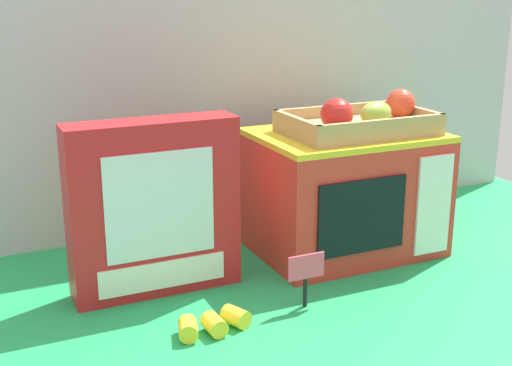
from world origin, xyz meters
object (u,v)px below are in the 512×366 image
object	(u,v)px
price_sign	(306,272)
loose_toy_banana	(213,323)
food_groups_crate	(362,121)
toy_microwave	(344,192)
cookie_set_box	(154,208)

from	to	relation	value
price_sign	loose_toy_banana	distance (m)	0.19
loose_toy_banana	food_groups_crate	bearing A→B (deg)	26.45
price_sign	loose_toy_banana	world-z (taller)	price_sign
food_groups_crate	price_sign	bearing A→B (deg)	-140.62
price_sign	loose_toy_banana	size ratio (longest dim) A/B	0.76
toy_microwave	loose_toy_banana	bearing A→B (deg)	-149.32
toy_microwave	food_groups_crate	xyz separation A→B (m)	(0.02, -0.03, 0.16)
price_sign	toy_microwave	bearing A→B (deg)	45.89
toy_microwave	price_sign	bearing A→B (deg)	-134.11
toy_microwave	loose_toy_banana	distance (m)	0.47
food_groups_crate	price_sign	xyz separation A→B (m)	(-0.23, -0.19, -0.22)
toy_microwave	cookie_set_box	world-z (taller)	cookie_set_box
food_groups_crate	cookie_set_box	size ratio (longest dim) A/B	0.92
toy_microwave	price_sign	world-z (taller)	toy_microwave
toy_microwave	food_groups_crate	bearing A→B (deg)	-55.55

